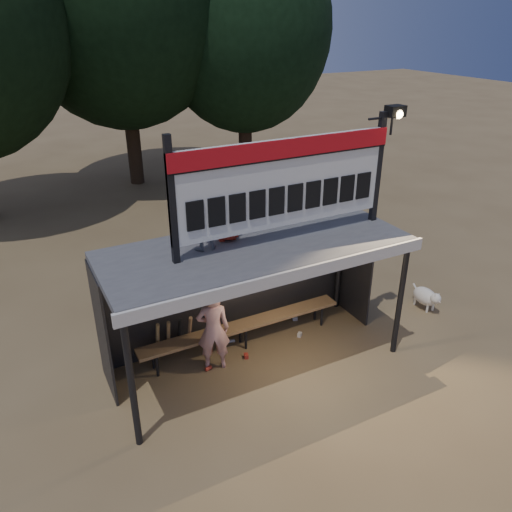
{
  "coord_description": "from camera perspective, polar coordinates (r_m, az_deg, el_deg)",
  "views": [
    {
      "loc": [
        -3.37,
        -6.45,
        5.65
      ],
      "look_at": [
        0.2,
        0.4,
        1.9
      ],
      "focal_mm": 35.0,
      "sensor_mm": 36.0,
      "label": 1
    }
  ],
  "objects": [
    {
      "name": "ground",
      "position": [
        9.21,
        0.05,
        -11.93
      ],
      "size": [
        80.0,
        80.0,
        0.0
      ],
      "primitive_type": "plane",
      "color": "brown",
      "rests_on": "ground"
    },
    {
      "name": "player",
      "position": [
        8.67,
        -4.91,
        -8.37
      ],
      "size": [
        0.66,
        0.54,
        1.56
      ],
      "primitive_type": "imported",
      "rotation": [
        0.0,
        0.0,
        2.81
      ],
      "color": "silver",
      "rests_on": "ground"
    },
    {
      "name": "child_a",
      "position": [
        7.72,
        -6.33,
        3.88
      ],
      "size": [
        0.45,
        0.35,
        0.92
      ],
      "primitive_type": "imported",
      "rotation": [
        0.0,
        0.0,
        3.14
      ],
      "color": "slate",
      "rests_on": "dugout_shelter"
    },
    {
      "name": "child_b",
      "position": [
        8.01,
        -3.46,
        5.32
      ],
      "size": [
        0.54,
        0.39,
        1.04
      ],
      "primitive_type": "imported",
      "rotation": [
        0.0,
        0.0,
        3.03
      ],
      "color": "#A12618",
      "rests_on": "dugout_shelter"
    },
    {
      "name": "dugout_shelter",
      "position": [
        8.4,
        -0.72,
        -1.02
      ],
      "size": [
        5.1,
        2.08,
        2.32
      ],
      "color": "#424245",
      "rests_on": "ground"
    },
    {
      "name": "scoreboard_assembly",
      "position": [
        7.89,
        3.72,
        8.71
      ],
      "size": [
        4.1,
        0.27,
        1.99
      ],
      "color": "black",
      "rests_on": "dugout_shelter"
    },
    {
      "name": "bench",
      "position": [
        9.36,
        -1.53,
        -8.0
      ],
      "size": [
        4.0,
        0.35,
        0.48
      ],
      "color": "olive",
      "rests_on": "ground"
    },
    {
      "name": "tree_right",
      "position": [
        18.91,
        -1.36,
        24.49
      ],
      "size": [
        6.08,
        6.08,
        8.72
      ],
      "color": "#302015",
      "rests_on": "ground"
    },
    {
      "name": "dog",
      "position": [
        11.16,
        18.9,
        -4.43
      ],
      "size": [
        0.36,
        0.81,
        0.49
      ],
      "color": "beige",
      "rests_on": "ground"
    },
    {
      "name": "bats",
      "position": [
        9.2,
        -9.38,
        -9.09
      ],
      "size": [
        0.68,
        0.35,
        0.84
      ],
      "color": "#A07F4A",
      "rests_on": "ground"
    },
    {
      "name": "litter",
      "position": [
        9.61,
        0.31,
        -9.85
      ],
      "size": [
        2.32,
        0.76,
        0.08
      ],
      "color": "#AF2B1E",
      "rests_on": "ground"
    }
  ]
}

